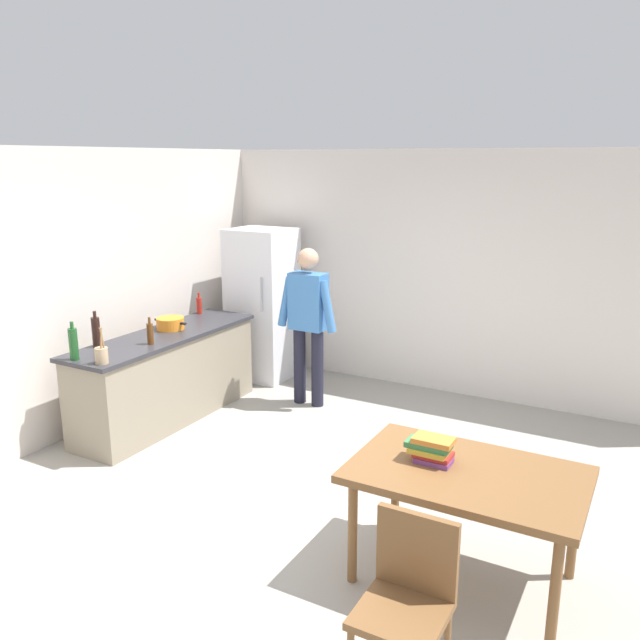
{
  "coord_description": "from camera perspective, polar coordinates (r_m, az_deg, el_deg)",
  "views": [
    {
      "loc": [
        2.34,
        -3.86,
        2.59
      ],
      "look_at": [
        -0.45,
        1.2,
        1.14
      ],
      "focal_mm": 36.16,
      "sensor_mm": 36.0,
      "label": 1
    }
  ],
  "objects": [
    {
      "name": "person",
      "position": [
        6.78,
        -1.06,
        0.32
      ],
      "size": [
        0.7,
        0.22,
        1.7
      ],
      "color": "#1E1E2D",
      "rests_on": "ground_plane"
    },
    {
      "name": "ground_plane",
      "position": [
        5.2,
        -2.12,
        -15.8
      ],
      "size": [
        14.0,
        14.0,
        0.0
      ],
      "primitive_type": "plane",
      "color": "#9E998E"
    },
    {
      "name": "bottle_wine_dark",
      "position": [
        6.27,
        -19.2,
        -0.98
      ],
      "size": [
        0.08,
        0.08,
        0.34
      ],
      "color": "black",
      "rests_on": "kitchen_counter"
    },
    {
      "name": "kitchen_counter",
      "position": [
        6.72,
        -13.4,
        -4.89
      ],
      "size": [
        0.64,
        2.2,
        0.9
      ],
      "color": "gray",
      "rests_on": "ground_plane"
    },
    {
      "name": "wall_left",
      "position": [
        6.51,
        -21.32,
        2.12
      ],
      "size": [
        0.12,
        5.6,
        2.7
      ],
      "primitive_type": "cube",
      "color": "silver",
      "rests_on": "ground_plane"
    },
    {
      "name": "cooking_pot",
      "position": [
        6.74,
        -13.1,
        -0.3
      ],
      "size": [
        0.4,
        0.28,
        0.12
      ],
      "color": "orange",
      "rests_on": "kitchen_counter"
    },
    {
      "name": "dining_table",
      "position": [
        4.15,
        12.85,
        -13.84
      ],
      "size": [
        1.4,
        0.9,
        0.75
      ],
      "color": "brown",
      "rests_on": "ground_plane"
    },
    {
      "name": "book_stack",
      "position": [
        4.15,
        9.84,
        -11.19
      ],
      "size": [
        0.29,
        0.18,
        0.16
      ],
      "color": "#753D7F",
      "rests_on": "dining_table"
    },
    {
      "name": "chair",
      "position": [
        3.44,
        7.78,
        -22.84
      ],
      "size": [
        0.42,
        0.42,
        0.91
      ],
      "rotation": [
        0.0,
        0.0,
        0.16
      ],
      "color": "brown",
      "rests_on": "ground_plane"
    },
    {
      "name": "bottle_wine_green",
      "position": [
        5.94,
        -20.98,
        -1.96
      ],
      "size": [
        0.08,
        0.08,
        0.34
      ],
      "color": "#1E5123",
      "rests_on": "kitchen_counter"
    },
    {
      "name": "refrigerator",
      "position": [
        7.75,
        -5.12,
        1.42
      ],
      "size": [
        0.7,
        0.67,
        1.8
      ],
      "color": "white",
      "rests_on": "ground_plane"
    },
    {
      "name": "wall_back",
      "position": [
        7.35,
        9.92,
        4.16
      ],
      "size": [
        6.4,
        0.12,
        2.7
      ],
      "primitive_type": "cube",
      "color": "silver",
      "rests_on": "ground_plane"
    },
    {
      "name": "bottle_sauce_red",
      "position": [
        7.34,
        -10.65,
        1.29
      ],
      "size": [
        0.06,
        0.06,
        0.24
      ],
      "color": "#B22319",
      "rests_on": "kitchen_counter"
    },
    {
      "name": "utensil_jar",
      "position": [
        5.77,
        -18.77,
        -2.92
      ],
      "size": [
        0.11,
        0.11,
        0.32
      ],
      "color": "tan",
      "rests_on": "kitchen_counter"
    },
    {
      "name": "bottle_beer_brown",
      "position": [
        6.23,
        -14.8,
        -1.14
      ],
      "size": [
        0.06,
        0.06,
        0.26
      ],
      "color": "#5B3314",
      "rests_on": "kitchen_counter"
    }
  ]
}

